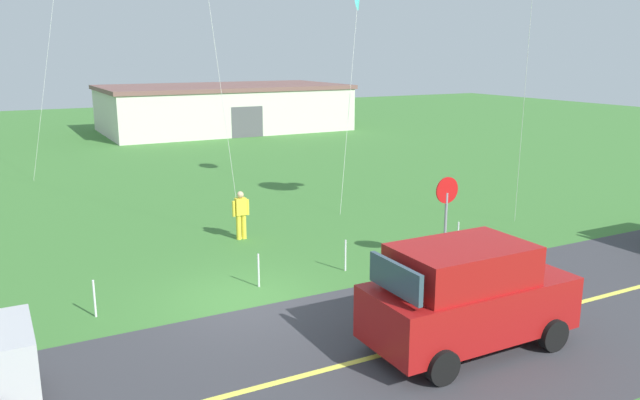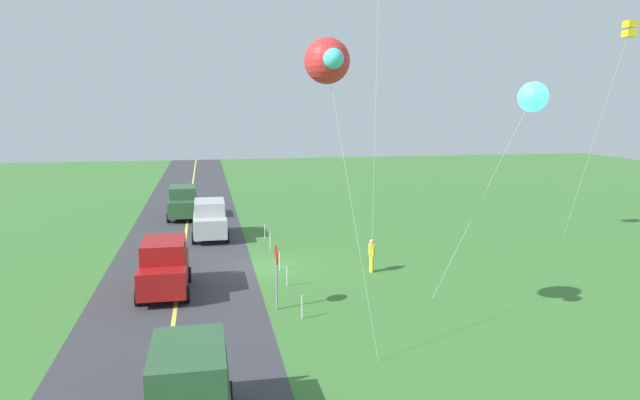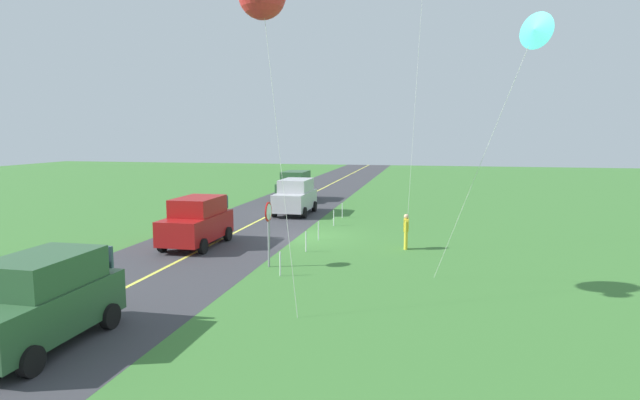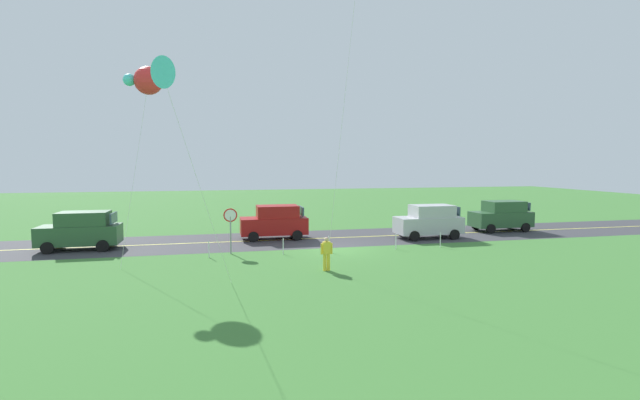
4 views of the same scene
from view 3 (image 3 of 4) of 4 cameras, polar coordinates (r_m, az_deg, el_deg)
The scene contains 15 objects.
ground_plane at distance 26.63m, azimuth -1.32°, elevation -4.09°, with size 120.00×120.00×0.10m, color #3D7533.
asphalt_road at distance 27.80m, azimuth -9.39°, elevation -3.60°, with size 120.00×7.00×0.00m, color #38383D.
road_centre_stripe at distance 27.80m, azimuth -9.39°, elevation -3.59°, with size 120.00×0.16×0.00m, color #E5E04C.
car_suv_foreground at distance 24.98m, azimuth -13.15°, elevation -2.24°, with size 4.40×2.12×2.24m.
car_parked_east_near at distance 14.75m, azimuth -27.94°, elevation -9.52°, with size 4.40×2.12×2.24m.
car_parked_west_near at distance 33.85m, azimuth -2.68°, elevation 0.41°, with size 4.40×2.12×2.24m.
car_parked_west_far at distance 40.80m, azimuth -2.71°, elevation 1.58°, with size 4.40×2.12×2.24m.
stop_sign at distance 20.49m, azimuth -5.58°, elevation -2.31°, with size 0.76×0.08×2.56m.
person_adult_near at distance 23.96m, azimuth 9.28°, elevation -3.24°, with size 0.58×0.22×1.60m.
kite_yellow_high at distance 17.30m, azimuth 22.18°, elevation 16.54°, with size 2.76×3.17×8.73m.
fence_post_0 at distance 32.45m, azimuth 2.42°, elevation -1.14°, with size 0.05×0.05×0.90m, color silver.
fence_post_1 at distance 29.66m, azimuth 1.50°, elevation -1.94°, with size 0.05×0.05×0.90m, color silver.
fence_post_2 at distance 25.72m, azimuth -0.16°, elevation -3.37°, with size 0.05×0.05×0.90m, color silver.
fence_post_3 at distance 23.22m, azimuth -1.53°, elevation -4.53°, with size 0.05×0.05×0.90m, color silver.
fence_post_4 at distance 19.43m, azimuth -4.33°, elevation -6.90°, with size 0.05×0.05×0.90m, color silver.
Camera 3 is at (25.40, 6.03, 5.20)m, focal length 29.63 mm.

